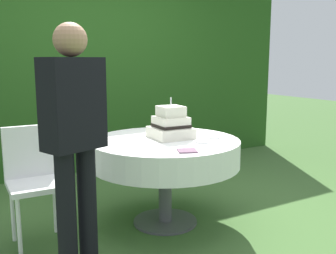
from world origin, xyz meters
name	(u,v)px	position (x,y,z in m)	size (l,w,h in m)	color
ground_plane	(165,222)	(0.00, 0.00, 0.00)	(20.00, 20.00, 0.00)	#3D602D
foliage_hedge	(84,65)	(0.00, 2.05, 1.32)	(5.89, 0.43, 2.63)	#234C19
cake_table	(165,153)	(0.00, 0.00, 0.62)	(1.25, 1.25, 0.73)	#4C4C51
wedding_cake	(171,125)	(0.08, 0.04, 0.84)	(0.34, 0.34, 0.35)	silver
serving_plate_near	(214,137)	(0.39, -0.15, 0.73)	(0.12, 0.12, 0.01)	white
serving_plate_far	(202,142)	(0.20, -0.24, 0.73)	(0.13, 0.13, 0.01)	white
napkin_stack	(187,151)	(-0.07, -0.45, 0.73)	(0.14, 0.14, 0.01)	#6B4C60
garden_chair	(34,173)	(-1.03, 0.20, 0.54)	(0.41, 0.41, 0.89)	white
standing_person	(74,136)	(-0.91, -0.48, 0.93)	(0.41, 0.31, 1.60)	black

